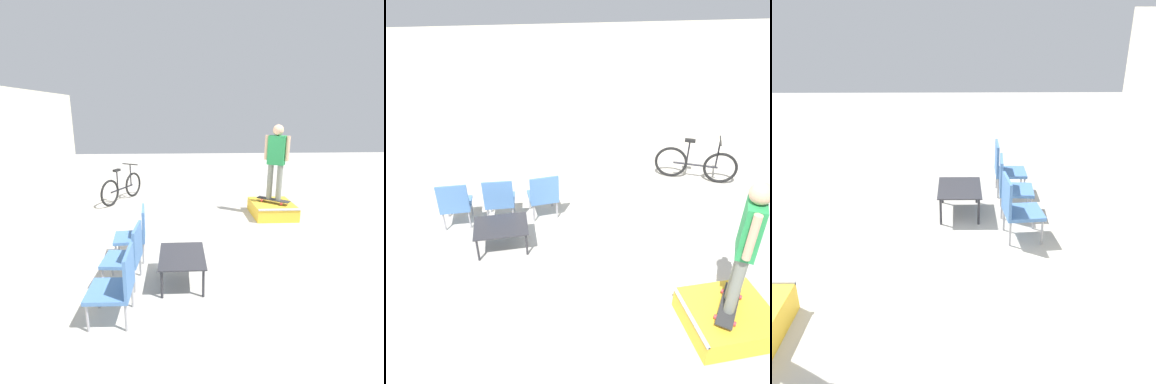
% 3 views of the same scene
% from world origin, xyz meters
% --- Properties ---
extents(ground_plane, '(24.00, 24.00, 0.00)m').
position_xyz_m(ground_plane, '(0.00, 0.00, 0.00)').
color(ground_plane, '#B7B2A8').
extents(house_wall_back, '(12.00, 0.06, 3.00)m').
position_xyz_m(house_wall_back, '(0.00, 4.97, 1.50)').
color(house_wall_back, beige).
rests_on(house_wall_back, ground_plane).
extents(skate_ramp_box, '(1.10, 0.97, 0.35)m').
position_xyz_m(skate_ramp_box, '(1.17, -1.26, 0.16)').
color(skate_ramp_box, gold).
rests_on(skate_ramp_box, ground_plane).
extents(skateboard_on_ramp, '(0.65, 0.73, 0.07)m').
position_xyz_m(skateboard_on_ramp, '(1.14, -1.26, 0.41)').
color(skateboard_on_ramp, '#2D2D2D').
rests_on(skateboard_on_ramp, skate_ramp_box).
extents(person_skater, '(0.37, 0.49, 1.75)m').
position_xyz_m(person_skater, '(1.14, -1.26, 1.45)').
color(person_skater, gray).
rests_on(person_skater, skateboard_on_ramp).
extents(coffee_table, '(0.87, 0.66, 0.44)m').
position_xyz_m(coffee_table, '(-1.66, 0.97, 0.39)').
color(coffee_table, '#2D2D33').
rests_on(coffee_table, ground_plane).
extents(patio_chair_left, '(0.53, 0.53, 0.91)m').
position_xyz_m(patio_chair_left, '(-2.44, 1.75, 0.49)').
color(patio_chair_left, '#99999E').
rests_on(patio_chair_left, ground_plane).
extents(patio_chair_center, '(0.55, 0.55, 0.91)m').
position_xyz_m(patio_chair_center, '(-1.67, 1.75, 0.49)').
color(patio_chair_center, '#99999E').
rests_on(patio_chair_center, ground_plane).
extents(patio_chair_right, '(0.57, 0.57, 0.91)m').
position_xyz_m(patio_chair_right, '(-0.87, 1.75, 0.49)').
color(patio_chair_right, '#99999E').
rests_on(patio_chair_right, ground_plane).
extents(bicycle, '(1.59, 0.86, 1.00)m').
position_xyz_m(bicycle, '(2.56, 2.58, 0.38)').
color(bicycle, black).
rests_on(bicycle, ground_plane).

